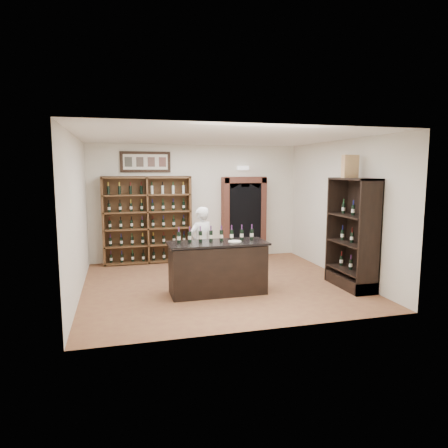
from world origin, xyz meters
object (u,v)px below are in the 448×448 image
(tasting_counter, at_px, (218,268))
(counter_bottle_0, at_px, (179,237))
(side_cabinet, at_px, (353,250))
(wine_crate, at_px, (350,166))
(shopkeeper, at_px, (201,244))
(wine_shelf, at_px, (147,220))

(tasting_counter, distance_m, counter_bottle_0, 0.95)
(side_cabinet, distance_m, wine_crate, 1.68)
(shopkeeper, bearing_deg, counter_bottle_0, 30.36)
(tasting_counter, xyz_separation_m, shopkeeper, (-0.13, 0.94, 0.30))
(shopkeeper, bearing_deg, wine_crate, 133.79)
(wine_shelf, xyz_separation_m, side_cabinet, (3.82, -3.23, -0.35))
(wine_shelf, relative_size, wine_crate, 4.89)
(counter_bottle_0, bearing_deg, side_cabinet, -6.79)
(shopkeeper, distance_m, wine_crate, 3.41)
(wine_shelf, bearing_deg, tasting_counter, -69.44)
(shopkeeper, bearing_deg, tasting_counter, 73.58)
(counter_bottle_0, xyz_separation_m, shopkeeper, (0.59, 0.83, -0.31))
(wine_shelf, distance_m, tasting_counter, 3.19)
(counter_bottle_0, xyz_separation_m, side_cabinet, (3.44, -0.41, -0.35))
(tasting_counter, relative_size, shopkeeper, 1.18)
(wine_crate, bearing_deg, side_cabinet, -56.93)
(wine_crate, bearing_deg, shopkeeper, 158.29)
(tasting_counter, bearing_deg, counter_bottle_0, 171.29)
(wine_shelf, distance_m, shopkeeper, 2.24)
(side_cabinet, height_order, shopkeeper, side_cabinet)
(side_cabinet, bearing_deg, tasting_counter, 173.72)
(side_cabinet, bearing_deg, wine_shelf, 139.79)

